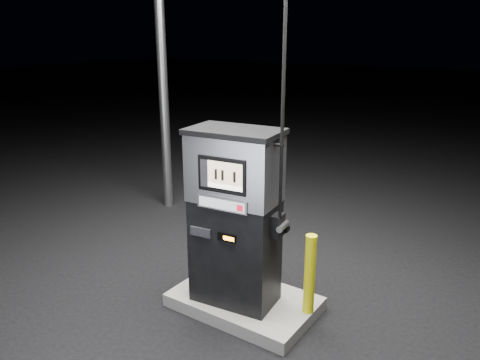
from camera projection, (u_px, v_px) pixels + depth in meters
The scene contains 5 objects.
ground at pixel (244, 307), 5.40m from camera, with size 80.00×80.00×0.00m, color black.
pump_island at pixel (244, 302), 5.38m from camera, with size 1.60×1.00×0.15m, color slate.
fuel_dispenser at pixel (235, 216), 5.00m from camera, with size 1.11×0.69×4.05m.
bollard_left at pixel (201, 250), 5.43m from camera, with size 0.13×0.13×0.94m, color yellow.
bollard_right at pixel (310, 274), 4.93m from camera, with size 0.12×0.12×0.90m, color yellow.
Camera 1 is at (2.60, -3.92, 3.03)m, focal length 35.00 mm.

